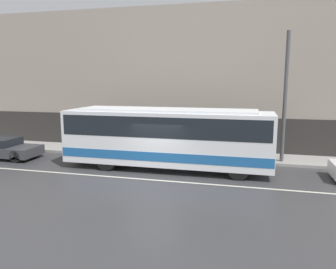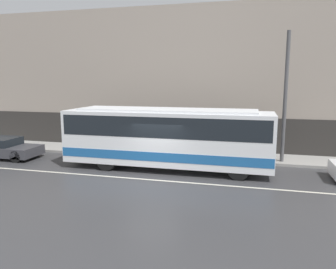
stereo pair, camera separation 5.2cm
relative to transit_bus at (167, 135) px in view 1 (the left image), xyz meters
name	(u,v)px [view 1 (the left image)]	position (x,y,z in m)	size (l,w,h in m)	color
ground_plane	(152,180)	(-0.16, -2.05, -1.77)	(60.00, 60.00, 0.00)	#38383A
sidewalk	(177,154)	(-0.16, 3.21, -1.70)	(60.00, 2.53, 0.15)	gray
building_facade	(182,82)	(-0.16, 4.62, 2.66)	(60.00, 0.35, 9.18)	gray
lane_stripe	(152,180)	(-0.16, -2.05, -1.76)	(54.00, 0.14, 0.01)	beige
transit_bus	(167,135)	(0.00, 0.00, 0.00)	(10.63, 2.48, 3.14)	white
utility_pole_near	(285,98)	(5.90, 2.55, 1.87)	(0.20, 0.20, 6.99)	#4C4C4F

